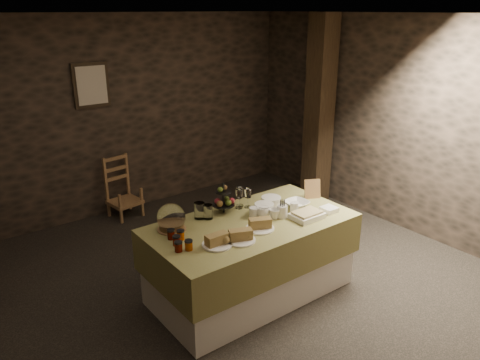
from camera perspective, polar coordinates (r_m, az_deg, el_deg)
ground_plane at (r=4.76m, az=-2.90°, el=-13.58°), size 5.50×5.00×0.01m
room_shell at (r=4.10m, az=-3.28°, el=4.86°), size 5.52×5.02×2.60m
buffet_table at (r=4.54m, az=1.33°, el=-8.84°), size 1.94×1.03×0.77m
chair at (r=6.45m, az=-14.16°, el=-1.16°), size 0.43×0.42×0.64m
timber_column at (r=6.63m, az=9.64°, el=8.23°), size 0.30×0.30×2.60m
framed_picture at (r=6.17m, az=-17.68°, el=10.96°), size 0.45×0.04×0.55m
plate_stack_a at (r=4.55m, az=2.97°, el=-3.49°), size 0.19×0.19×0.10m
plate_stack_b at (r=4.74m, az=3.81°, el=-2.56°), size 0.20×0.20×0.08m
cutlery_holder at (r=4.47m, az=5.16°, el=-3.85°), size 0.10×0.10×0.12m
cup_a at (r=4.46m, az=2.81°, el=-3.94°), size 0.17×0.17×0.10m
cup_b at (r=4.44m, az=4.22°, el=-4.14°), size 0.14×0.14×0.10m
mug_c at (r=4.47m, az=1.70°, el=-3.95°), size 0.09×0.09×0.09m
mug_d at (r=4.62m, az=6.64°, el=-3.26°), size 0.08×0.08×0.09m
bowl at (r=4.74m, az=6.94°, el=-2.90°), size 0.24×0.24×0.06m
cake_dome at (r=4.24m, az=-8.39°, el=-4.74°), size 0.26×0.26×0.26m
fruit_stand at (r=4.53m, az=-1.94°, el=-2.55°), size 0.22×0.22×0.31m
bread_platter_left at (r=3.96m, az=-2.81°, el=-7.45°), size 0.26×0.26×0.11m
bread_platter_center at (r=4.03m, az=0.06°, el=-6.92°), size 0.26×0.26×0.11m
bread_platter_right at (r=4.23m, az=2.46°, el=-5.52°), size 0.26×0.26×0.11m
jam_jars at (r=4.00m, az=-7.44°, el=-7.37°), size 0.18×0.32×0.07m
tart_dish at (r=4.49m, az=8.17°, el=-4.24°), size 0.30×0.22×0.07m
square_dish at (r=4.67m, az=10.81°, el=-3.53°), size 0.14×0.14×0.04m
menu_frame at (r=4.95m, az=8.82°, el=-1.18°), size 0.18×0.14×0.22m
storage_jar_a at (r=4.44m, az=-4.97°, el=-3.73°), size 0.10×0.10×0.16m
storage_jar_b at (r=4.43m, az=-3.93°, el=-3.89°), size 0.09×0.09×0.14m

